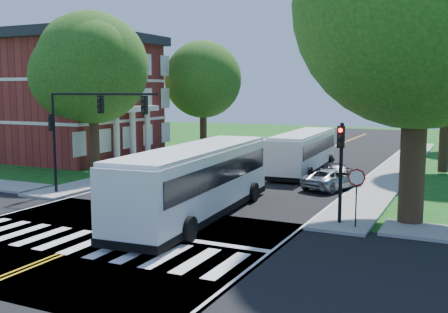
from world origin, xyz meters
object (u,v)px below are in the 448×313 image
Objects in this scene: hatchback at (152,174)px; dark_sedan at (335,172)px; signal_nw at (85,119)px; suv at (333,179)px; bus_lead at (197,180)px; bus_follow at (304,151)px; signal_ne at (341,159)px.

hatchback is 11.77m from dark_sedan.
suv is at bearing 35.82° from signal_nw.
bus_lead reaches higher than dark_sedan.
dark_sedan is at bearing -149.33° from hatchback.
bus_follow reaches higher than suv.
suv is (3.60, -5.73, -0.92)m from bus_follow.
signal_ne is (14.06, 0.01, -1.41)m from signal_nw.
signal_nw is 0.55× the size of bus_lead.
bus_follow is 2.57× the size of suv.
bus_lead is 2.92× the size of dark_sedan.
bus_follow is at bearing -66.17° from dark_sedan.
bus_lead is at bearing 85.05° from bus_follow.
bus_lead is (-6.43, -1.26, -1.20)m from signal_ne.
dark_sedan is (-0.46, 2.40, 0.03)m from suv.
signal_nw is 1.62× the size of hatchback.
dark_sedan is (3.61, 12.10, -1.11)m from bus_lead.
hatchback reaches higher than suv.
bus_follow is (8.10, 14.17, -2.83)m from signal_nw.
bus_lead is 8.80m from hatchback.
bus_lead reaches higher than bus_follow.
signal_ne is at bearing 159.12° from hatchback.
signal_nw is at bearing 57.06° from bus_follow.
hatchback is at bearing 50.82° from bus_follow.
bus_follow reaches higher than hatchback.
signal_nw is 16.06m from dark_sedan.
signal_nw is 0.63× the size of bus_follow.
signal_ne reaches higher than dark_sedan.
suv is (10.49, 3.76, -0.11)m from hatchback.
bus_follow is (0.48, 15.42, -0.22)m from bus_lead.
hatchback is (-6.89, -9.49, -0.81)m from bus_follow.
signal_nw reaches higher than hatchback.
signal_ne is 1.00× the size of suv.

